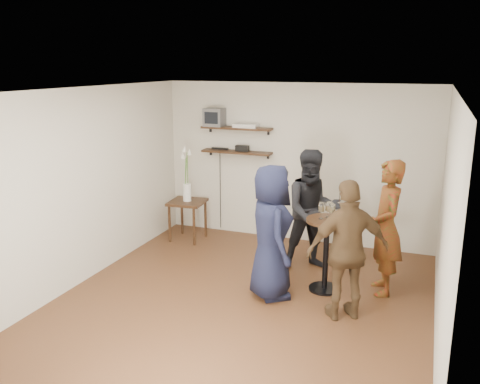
# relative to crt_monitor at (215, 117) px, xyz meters

# --- Properties ---
(room) EXTENTS (4.58, 5.08, 2.68)m
(room) POSITION_rel_crt_monitor_xyz_m (1.39, -2.38, -0.72)
(room) COLOR #412214
(room) RESTS_ON ground
(shelf_upper) EXTENTS (1.20, 0.25, 0.04)m
(shelf_upper) POSITION_rel_crt_monitor_xyz_m (0.39, 0.00, -0.17)
(shelf_upper) COLOR black
(shelf_upper) RESTS_ON room
(shelf_lower) EXTENTS (1.20, 0.25, 0.04)m
(shelf_lower) POSITION_rel_crt_monitor_xyz_m (0.39, 0.00, -0.57)
(shelf_lower) COLOR black
(shelf_lower) RESTS_ON room
(crt_monitor) EXTENTS (0.32, 0.30, 0.30)m
(crt_monitor) POSITION_rel_crt_monitor_xyz_m (0.00, 0.00, 0.00)
(crt_monitor) COLOR #59595B
(crt_monitor) RESTS_ON shelf_upper
(dvd_deck) EXTENTS (0.40, 0.24, 0.06)m
(dvd_deck) POSITION_rel_crt_monitor_xyz_m (0.56, 0.00, -0.12)
(dvd_deck) COLOR silver
(dvd_deck) RESTS_ON shelf_upper
(radio) EXTENTS (0.22, 0.10, 0.10)m
(radio) POSITION_rel_crt_monitor_xyz_m (0.49, 0.00, -0.50)
(radio) COLOR black
(radio) RESTS_ON shelf_lower
(power_strip) EXTENTS (0.30, 0.05, 0.03)m
(power_strip) POSITION_rel_crt_monitor_xyz_m (0.07, 0.05, -0.54)
(power_strip) COLOR black
(power_strip) RESTS_ON shelf_lower
(side_table) EXTENTS (0.60, 0.60, 0.67)m
(side_table) POSITION_rel_crt_monitor_xyz_m (-0.29, -0.53, -1.46)
(side_table) COLOR black
(side_table) RESTS_ON room
(vase_lilies) EXTENTS (0.19, 0.19, 0.95)m
(vase_lilies) POSITION_rel_crt_monitor_xyz_m (-0.29, -0.53, -1.05)
(vase_lilies) COLOR silver
(vase_lilies) RESTS_ON side_table
(drinks_table) EXTENTS (0.53, 0.53, 0.97)m
(drinks_table) POSITION_rel_crt_monitor_xyz_m (2.28, -1.68, -1.39)
(drinks_table) COLOR black
(drinks_table) RESTS_ON room
(wine_glass_fl) EXTENTS (0.07, 0.07, 0.21)m
(wine_glass_fl) POSITION_rel_crt_monitor_xyz_m (2.20, -1.70, -0.90)
(wine_glass_fl) COLOR silver
(wine_glass_fl) RESTS_ON drinks_table
(wine_glass_fr) EXTENTS (0.07, 0.07, 0.22)m
(wine_glass_fr) POSITION_rel_crt_monitor_xyz_m (2.34, -1.72, -0.90)
(wine_glass_fr) COLOR silver
(wine_glass_fr) RESTS_ON drinks_table
(wine_glass_bl) EXTENTS (0.06, 0.06, 0.19)m
(wine_glass_bl) POSITION_rel_crt_monitor_xyz_m (2.26, -1.60, -0.91)
(wine_glass_bl) COLOR silver
(wine_glass_bl) RESTS_ON drinks_table
(wine_glass_br) EXTENTS (0.07, 0.07, 0.22)m
(wine_glass_br) POSITION_rel_crt_monitor_xyz_m (2.30, -1.67, -0.89)
(wine_glass_br) COLOR silver
(wine_glass_br) RESTS_ON drinks_table
(person_plaid) EXTENTS (0.58, 0.73, 1.75)m
(person_plaid) POSITION_rel_crt_monitor_xyz_m (2.99, -1.46, -1.14)
(person_plaid) COLOR #AA1613
(person_plaid) RESTS_ON room
(person_dark) EXTENTS (1.05, 0.97, 1.74)m
(person_dark) POSITION_rel_crt_monitor_xyz_m (1.94, -1.01, -1.15)
(person_dark) COLOR black
(person_dark) RESTS_ON room
(person_navy) EXTENTS (0.91, 0.99, 1.71)m
(person_navy) POSITION_rel_crt_monitor_xyz_m (1.66, -2.08, -1.16)
(person_navy) COLOR black
(person_navy) RESTS_ON room
(person_brown) EXTENTS (1.04, 0.83, 1.65)m
(person_brown) POSITION_rel_crt_monitor_xyz_m (2.65, -2.32, -1.19)
(person_brown) COLOR #4F3822
(person_brown) RESTS_ON room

